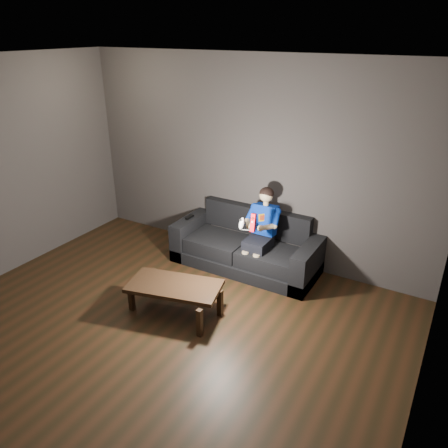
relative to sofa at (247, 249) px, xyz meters
The scene contains 10 objects.
floor 2.18m from the sofa, 94.03° to the right, with size 5.00×5.00×0.00m, color black.
back_wall 1.16m from the sofa, 114.47° to the left, with size 5.00×0.04×2.70m, color #413938.
right_wall 3.38m from the sofa, 42.68° to the right, with size 0.04×5.00×2.70m, color #413938.
ceiling 3.28m from the sofa, 94.03° to the right, with size 5.00×5.00×0.02m, color white.
sofa is the anchor object (origin of this frame).
child 0.47m from the sofa, 11.84° to the right, with size 0.44×0.54×1.08m.
wii_remote_red 0.84m from the sofa, 56.73° to the right, with size 0.06×0.08×0.22m.
nunchuk_white 0.76m from the sofa, 72.12° to the right, with size 0.09×0.11×0.16m.
wii_remote_black 0.93m from the sofa, behind, with size 0.04×0.16×0.03m.
coffee_table 1.39m from the sofa, 98.12° to the right, with size 1.11×0.74×0.37m.
Camera 1 is at (2.50, -2.48, 2.97)m, focal length 35.00 mm.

